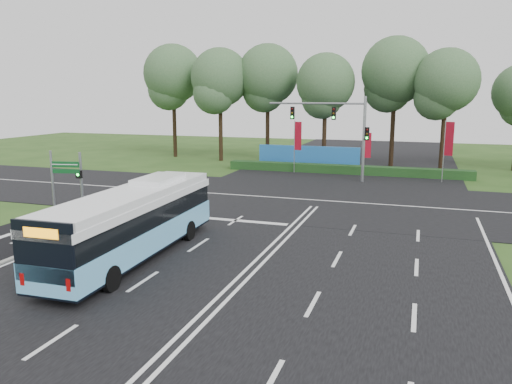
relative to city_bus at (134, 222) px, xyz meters
The scene contains 14 objects.
ground 5.98m from the city_bus, 26.81° to the left, with size 120.00×120.00×0.00m, color #274717.
road_main 5.97m from the city_bus, 26.81° to the left, with size 20.00×120.00×0.04m, color black.
road_cross 15.55m from the city_bus, 70.64° to the left, with size 120.00×14.00×0.05m, color black.
kerb_strip 5.24m from the city_bus, behind, with size 0.25×18.00×0.12m, color gray.
city_bus is the anchor object (origin of this frame).
pedestrian_signal 8.31m from the city_bus, 142.30° to the left, with size 0.32×0.44×3.91m.
street_sign 7.66m from the city_bus, 152.70° to the left, with size 1.60×0.40×4.16m.
banner_flag_left 26.25m from the city_bus, 88.25° to the left, with size 0.71×0.16×4.82m.
banner_flag_mid 26.36m from the city_bus, 74.19° to the left, with size 0.59×0.10×4.01m.
banner_flag_right 28.37m from the city_bus, 61.30° to the left, with size 0.71×0.33×5.09m.
traffic_light_gantry 23.89m from the city_bus, 76.99° to the left, with size 8.41×0.28×7.00m.
hedge 27.60m from the city_bus, 79.28° to the left, with size 22.00×1.20×0.80m, color #153A17.
blue_hoarding 29.62m from the city_bus, 87.82° to the left, with size 10.00×0.30×2.20m, color #2063AE.
eucalyptus_row 34.47m from the city_bus, 81.44° to the left, with size 53.71×8.95×12.82m.
Camera 1 is at (6.50, -20.76, 7.02)m, focal length 35.00 mm.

